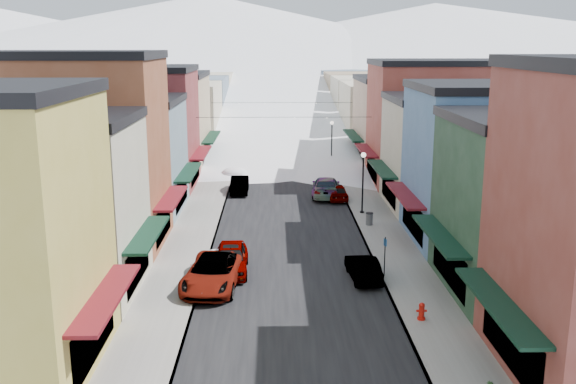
{
  "coord_description": "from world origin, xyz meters",
  "views": [
    {
      "loc": [
        -0.99,
        -19.79,
        12.95
      ],
      "look_at": [
        0.0,
        24.1,
        2.73
      ],
      "focal_mm": 40.0,
      "sensor_mm": 36.0,
      "label": 1
    }
  ],
  "objects_px": {
    "trash_can": "(369,219)",
    "streetlamp_near": "(363,175)",
    "fire_hydrant": "(422,312)",
    "car_white_suv": "(213,273)",
    "car_silver_sedan": "(231,258)",
    "car_green_sedan": "(363,268)",
    "car_dark_hatch": "(239,185)"
  },
  "relations": [
    {
      "from": "trash_can",
      "to": "streetlamp_near",
      "type": "relative_size",
      "value": 0.19
    },
    {
      "from": "streetlamp_near",
      "to": "fire_hydrant",
      "type": "bearing_deg",
      "value": -89.55
    },
    {
      "from": "car_white_suv",
      "to": "trash_can",
      "type": "distance_m",
      "value": 15.42
    },
    {
      "from": "car_silver_sedan",
      "to": "streetlamp_near",
      "type": "distance_m",
      "value": 15.84
    },
    {
      "from": "car_green_sedan",
      "to": "streetlamp_near",
      "type": "relative_size",
      "value": 0.87
    },
    {
      "from": "fire_hydrant",
      "to": "streetlamp_near",
      "type": "distance_m",
      "value": 19.85
    },
    {
      "from": "car_dark_hatch",
      "to": "trash_can",
      "type": "height_order",
      "value": "car_dark_hatch"
    },
    {
      "from": "car_dark_hatch",
      "to": "trash_can",
      "type": "relative_size",
      "value": 4.86
    },
    {
      "from": "car_silver_sedan",
      "to": "trash_can",
      "type": "relative_size",
      "value": 5.43
    },
    {
      "from": "car_white_suv",
      "to": "car_dark_hatch",
      "type": "height_order",
      "value": "car_white_suv"
    },
    {
      "from": "fire_hydrant",
      "to": "trash_can",
      "type": "height_order",
      "value": "trash_can"
    },
    {
      "from": "trash_can",
      "to": "streetlamp_near",
      "type": "bearing_deg",
      "value": 91.06
    },
    {
      "from": "car_white_suv",
      "to": "car_green_sedan",
      "type": "distance_m",
      "value": 8.35
    },
    {
      "from": "streetlamp_near",
      "to": "car_white_suv",
      "type": "bearing_deg",
      "value": -124.08
    },
    {
      "from": "fire_hydrant",
      "to": "car_silver_sedan",
      "type": "bearing_deg",
      "value": 143.22
    },
    {
      "from": "car_white_suv",
      "to": "fire_hydrant",
      "type": "height_order",
      "value": "car_white_suv"
    },
    {
      "from": "trash_can",
      "to": "streetlamp_near",
      "type": "xyz_separation_m",
      "value": [
        -0.06,
        3.38,
        2.52
      ]
    },
    {
      "from": "car_white_suv",
      "to": "car_dark_hatch",
      "type": "distance_m",
      "value": 22.49
    },
    {
      "from": "car_dark_hatch",
      "to": "car_green_sedan",
      "type": "height_order",
      "value": "car_dark_hatch"
    },
    {
      "from": "car_green_sedan",
      "to": "fire_hydrant",
      "type": "bearing_deg",
      "value": 104.84
    },
    {
      "from": "car_white_suv",
      "to": "fire_hydrant",
      "type": "bearing_deg",
      "value": -18.39
    },
    {
      "from": "car_white_suv",
      "to": "fire_hydrant",
      "type": "relative_size",
      "value": 7.12
    },
    {
      "from": "fire_hydrant",
      "to": "car_white_suv",
      "type": "bearing_deg",
      "value": 155.31
    },
    {
      "from": "car_green_sedan",
      "to": "streetlamp_near",
      "type": "xyz_separation_m",
      "value": [
        1.83,
        13.91,
        2.45
      ]
    },
    {
      "from": "car_white_suv",
      "to": "streetlamp_near",
      "type": "relative_size",
      "value": 1.28
    },
    {
      "from": "car_silver_sedan",
      "to": "car_dark_hatch",
      "type": "height_order",
      "value": "car_silver_sedan"
    },
    {
      "from": "car_dark_hatch",
      "to": "trash_can",
      "type": "distance_m",
      "value": 14.75
    },
    {
      "from": "car_silver_sedan",
      "to": "trash_can",
      "type": "height_order",
      "value": "car_silver_sedan"
    },
    {
      "from": "fire_hydrant",
      "to": "streetlamp_near",
      "type": "bearing_deg",
      "value": 90.45
    },
    {
      "from": "trash_can",
      "to": "fire_hydrant",
      "type": "bearing_deg",
      "value": -89.67
    },
    {
      "from": "trash_can",
      "to": "streetlamp_near",
      "type": "distance_m",
      "value": 4.22
    },
    {
      "from": "car_silver_sedan",
      "to": "streetlamp_near",
      "type": "bearing_deg",
      "value": 52.31
    }
  ]
}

